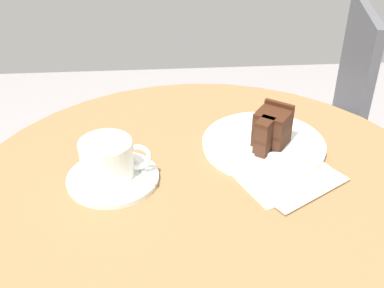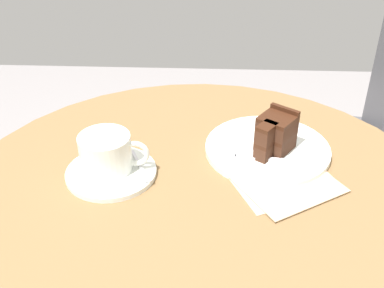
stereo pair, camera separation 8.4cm
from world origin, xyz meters
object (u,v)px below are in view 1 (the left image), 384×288
Objects in this scene: saucer at (113,178)px; cafe_chair at (315,118)px; cake_plate at (263,144)px; teaspoon at (145,174)px; cake_slice at (271,129)px; napkin at (281,171)px; coffee_cup at (108,158)px; fork at (246,154)px.

cafe_chair is at bearing 46.60° from saucer.
teaspoon is at bearing -159.27° from cake_plate.
cake_plate is 2.48× the size of cake_slice.
cake_plate is at bearing 100.92° from napkin.
fork is at bearing 8.62° from coffee_cup.
cake_slice is at bearing 14.53° from saucer.
cake_slice is at bearing 83.85° from teaspoon.
teaspoon is 0.11× the size of cafe_chair.
cake_plate is at bearing -18.12° from cafe_chair.
fork is at bearing 79.29° from teaspoon.
coffee_cup is 0.07m from teaspoon.
fork is 0.68m from cafe_chair.
teaspoon is (0.06, -0.01, -0.03)m from coffee_cup.
fork is (-0.05, -0.03, -0.03)m from cake_slice.
coffee_cup is 0.52× the size of cake_plate.
fork is 0.07m from napkin.
teaspoon is 0.24m from napkin.
cafe_chair is at bearing 65.50° from napkin.
cafe_chair is at bearing 115.60° from teaspoon.
cake_plate is 1.53× the size of fork.
coffee_cup is at bearing -164.51° from cake_plate.
napkin is at bearing -13.45° from cafe_chair.
coffee_cup reaches higher than cake_plate.
fork is at bearing 10.22° from saucer.
teaspoon is 0.81m from cafe_chair.
teaspoon is 0.24m from cake_plate.
coffee_cup reaches higher than teaspoon.
cafe_chair reaches higher than saucer.
saucer is 0.66× the size of napkin.
napkin is at bearing -79.08° from cake_plate.
cafe_chair is (0.27, 0.51, -0.28)m from cake_slice.
cake_slice is 0.07m from fork.
cafe_chair is (0.32, 0.55, -0.25)m from fork.
teaspoon is 0.24m from cake_slice.
coffee_cup is 0.29m from cake_plate.
cake_plate reaches higher than saucer.
napkin is (0.01, -0.07, -0.04)m from cake_slice.
cafe_chair is at bearing 46.02° from coffee_cup.
cake_slice is 0.65m from cafe_chair.
cafe_chair is (0.56, 0.59, -0.24)m from saucer.
cafe_chair reaches higher than teaspoon.
coffee_cup is at bearing -32.92° from cafe_chair.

